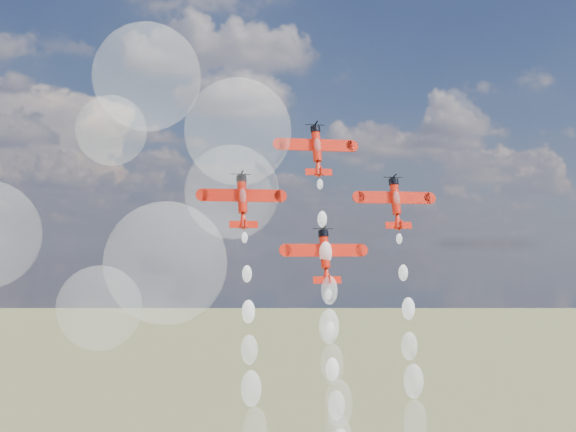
{
  "coord_description": "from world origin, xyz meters",
  "views": [
    {
      "loc": [
        -36.26,
        -118.98,
        80.17
      ],
      "look_at": [
        -3.42,
        18.35,
        85.1
      ],
      "focal_mm": 50.0,
      "sensor_mm": 36.0,
      "label": 1
    }
  ],
  "objects_px": {
    "plane_left": "(242,200)",
    "plane_right": "(396,202)",
    "plane_slot": "(325,255)",
    "plane_lead": "(317,149)"
  },
  "relations": [
    {
      "from": "plane_right",
      "to": "plane_slot",
      "type": "height_order",
      "value": "plane_right"
    },
    {
      "from": "plane_left",
      "to": "plane_right",
      "type": "bearing_deg",
      "value": 0.0
    },
    {
      "from": "plane_left",
      "to": "plane_slot",
      "type": "relative_size",
      "value": 1.0
    },
    {
      "from": "plane_left",
      "to": "plane_right",
      "type": "xyz_separation_m",
      "value": [
        28.39,
        0.0,
        0.0
      ]
    },
    {
      "from": "plane_left",
      "to": "plane_lead",
      "type": "bearing_deg",
      "value": 10.4
    },
    {
      "from": "plane_lead",
      "to": "plane_left",
      "type": "xyz_separation_m",
      "value": [
        -14.19,
        -2.6,
        -9.59
      ]
    },
    {
      "from": "plane_right",
      "to": "plane_slot",
      "type": "distance_m",
      "value": 17.33
    },
    {
      "from": "plane_lead",
      "to": "plane_left",
      "type": "bearing_deg",
      "value": -169.6
    },
    {
      "from": "plane_lead",
      "to": "plane_right",
      "type": "height_order",
      "value": "plane_lead"
    },
    {
      "from": "plane_lead",
      "to": "plane_left",
      "type": "height_order",
      "value": "plane_lead"
    }
  ]
}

